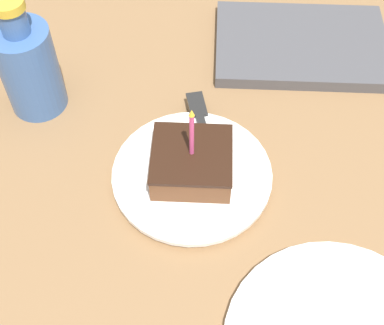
# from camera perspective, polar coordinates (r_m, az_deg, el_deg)

# --- Properties ---
(ground_plane) EXTENTS (2.40, 2.40, 0.04)m
(ground_plane) POSITION_cam_1_polar(r_m,az_deg,el_deg) (0.74, -0.48, -2.17)
(ground_plane) COLOR olive
(ground_plane) RESTS_ON ground
(plate) EXTENTS (0.21, 0.21, 0.02)m
(plate) POSITION_cam_1_polar(r_m,az_deg,el_deg) (0.71, -0.00, -1.36)
(plate) COLOR white
(plate) RESTS_ON ground_plane
(cake_slice) EXTENTS (0.10, 0.10, 0.12)m
(cake_slice) POSITION_cam_1_polar(r_m,az_deg,el_deg) (0.68, -0.03, 0.04)
(cake_slice) COLOR brown
(cake_slice) RESTS_ON plate
(fork) EXTENTS (0.06, 0.17, 0.00)m
(fork) POSITION_cam_1_polar(r_m,az_deg,el_deg) (0.74, 1.19, 3.52)
(fork) COLOR #262626
(fork) RESTS_ON plate
(bottle) EXTENTS (0.08, 0.08, 0.18)m
(bottle) POSITION_cam_1_polar(r_m,az_deg,el_deg) (0.78, -17.05, 9.81)
(bottle) COLOR #3F66A5
(bottle) RESTS_ON ground_plane
(marble_board) EXTENTS (0.27, 0.18, 0.02)m
(marble_board) POSITION_cam_1_polar(r_m,az_deg,el_deg) (0.89, 11.57, 12.19)
(marble_board) COLOR #4C4C51
(marble_board) RESTS_ON ground_plane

